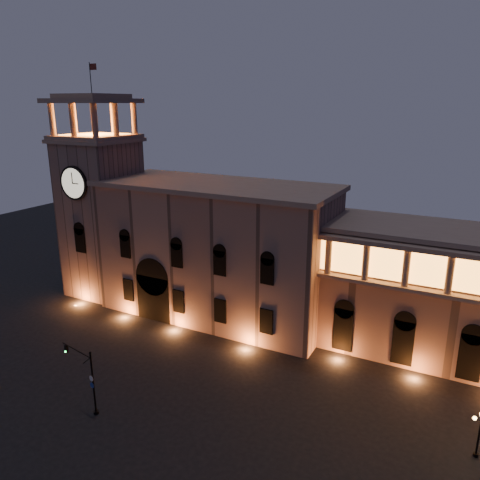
{
  "coord_description": "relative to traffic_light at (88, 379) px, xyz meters",
  "views": [
    {
      "loc": [
        27.66,
        -28.04,
        27.22
      ],
      "look_at": [
        4.61,
        16.0,
        12.62
      ],
      "focal_mm": 35.0,
      "sensor_mm": 36.0,
      "label": 1
    }
  ],
  "objects": [
    {
      "name": "ground",
      "position": [
        1.64,
        1.7,
        -3.33
      ],
      "size": [
        160.0,
        160.0,
        0.0
      ],
      "primitive_type": "plane",
      "color": "black",
      "rests_on": "ground"
    },
    {
      "name": "government_building",
      "position": [
        -0.44,
        23.63,
        5.44
      ],
      "size": [
        30.8,
        12.8,
        17.6
      ],
      "color": "#8D6B5C",
      "rests_on": "ground"
    },
    {
      "name": "clock_tower",
      "position": [
        -18.86,
        22.68,
        9.17
      ],
      "size": [
        9.8,
        9.8,
        32.4
      ],
      "color": "#8D6B5C",
      "rests_on": "ground"
    },
    {
      "name": "traffic_light",
      "position": [
        0.0,
        0.0,
        0.0
      ],
      "size": [
        4.56,
        1.11,
        6.35
      ],
      "rotation": [
        0.0,
        0.0,
        -0.19
      ],
      "color": "black",
      "rests_on": "ground"
    },
    {
      "name": "street_lamp_near",
      "position": [
        31.64,
        9.95,
        -0.86
      ],
      "size": [
        1.44,
        0.42,
        4.14
      ],
      "rotation": [
        0.0,
        0.0,
        -0.02
      ],
      "color": "black",
      "rests_on": "ground"
    }
  ]
}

